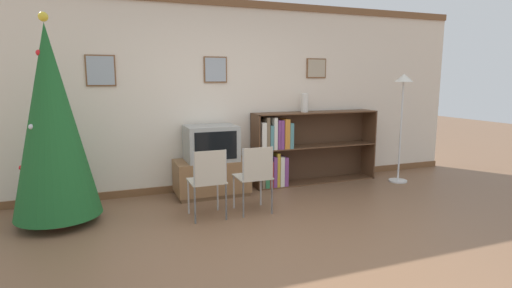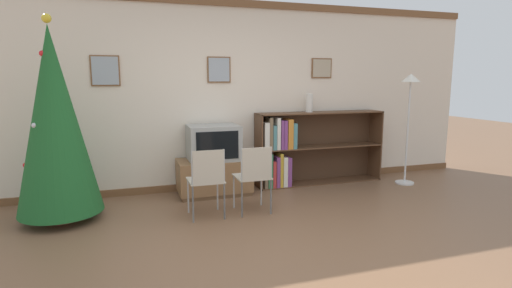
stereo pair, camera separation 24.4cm
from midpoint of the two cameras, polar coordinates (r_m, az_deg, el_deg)
name	(u,v)px [view 2 (the right image)]	position (r m, az deg, el deg)	size (l,w,h in m)	color
ground_plane	(283,252)	(3.88, 5.80, -15.15)	(24.00, 24.00, 0.00)	brown
wall_back	(222,96)	(5.83, -3.73, 6.85)	(8.23, 0.11, 2.70)	silver
christmas_tree	(55,122)	(4.88, -25.53, 2.91)	(0.91, 0.91, 2.29)	maroon
tv_console	(214,177)	(5.61, -4.77, -4.69)	(1.00, 0.56, 0.49)	brown
television	(213,143)	(5.51, -4.84, 0.20)	(0.69, 0.52, 0.48)	#9E9E99
folding_chair_left	(207,179)	(4.59, -5.52, -4.96)	(0.40, 0.40, 0.82)	#BCB29E
folding_chair_right	(254,175)	(4.75, 1.21, -4.45)	(0.40, 0.40, 0.82)	#BCB29E
bookshelf	(297,150)	(6.07, 7.06, -0.86)	(2.01, 0.36, 1.10)	brown
vase	(309,103)	(6.11, 8.75, 5.84)	(0.11, 0.11, 0.28)	silver
standing_lamp	(410,100)	(6.47, 22.11, 5.84)	(0.28, 0.28, 1.67)	silver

